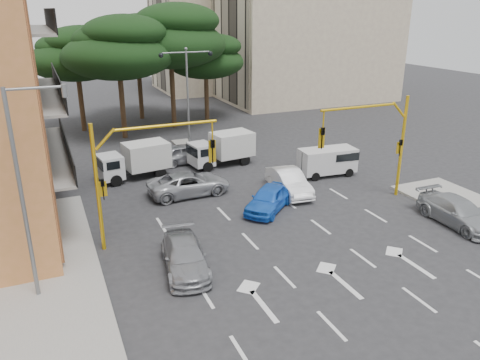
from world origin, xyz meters
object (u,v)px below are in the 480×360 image
object	(u,v)px
car_silver_parked	(458,212)
box_truck_a	(135,161)
car_white_hatch	(289,182)
box_truck_b	(222,150)
car_silver_cross_b	(184,153)
van_white	(327,162)
street_lamp_center	(187,81)
car_blue_compact	(269,199)
signal_mast_right	(378,135)
car_silver_cross_a	(189,184)
car_silver_wagon	(185,256)
street_lamp_left	(26,183)
signal_mast_left	(136,166)

from	to	relation	value
car_silver_parked	box_truck_a	world-z (taller)	box_truck_a
car_white_hatch	box_truck_b	xyz separation A→B (m)	(-1.79, 6.65, 0.44)
car_silver_cross_b	box_truck_a	distance (m)	4.31
car_silver_parked	van_white	distance (m)	9.41
street_lamp_center	car_white_hatch	world-z (taller)	street_lamp_center
car_blue_compact	street_lamp_center	bearing A→B (deg)	140.43
signal_mast_right	box_truck_a	bearing A→B (deg)	142.55
car_silver_cross_b	signal_mast_right	bearing A→B (deg)	-148.26
car_white_hatch	car_silver_cross_b	xyz separation A→B (m)	(-4.14, 8.15, 0.01)
signal_mast_right	street_lamp_center	bearing A→B (deg)	115.91
car_silver_cross_a	box_truck_a	size ratio (longest dim) A/B	1.06
van_white	box_truck_b	xyz separation A→B (m)	(-5.72, 4.79, 0.21)
car_silver_wagon	car_silver_cross_b	xyz separation A→B (m)	(4.29, 14.25, 0.10)
street_lamp_left	car_silver_parked	world-z (taller)	street_lamp_left
car_silver_cross_b	box_truck_a	world-z (taller)	box_truck_a
car_white_hatch	van_white	size ratio (longest dim) A/B	1.16
signal_mast_left	car_blue_compact	world-z (taller)	signal_mast_left
car_silver_wagon	car_silver_cross_b	size ratio (longest dim) A/B	1.02
street_lamp_left	van_white	distance (m)	19.96
signal_mast_left	car_silver_cross_a	world-z (taller)	signal_mast_left
car_silver_cross_a	car_silver_parked	bearing A→B (deg)	-131.28
car_white_hatch	car_silver_wagon	size ratio (longest dim) A/B	1.00
street_lamp_left	signal_mast_left	bearing A→B (deg)	33.69
signal_mast_left	car_silver_wagon	bearing A→B (deg)	-70.20
car_white_hatch	signal_mast_right	bearing A→B (deg)	-29.85
car_blue_compact	car_silver_cross_a	size ratio (longest dim) A/B	0.82
signal_mast_right	car_white_hatch	size ratio (longest dim) A/B	1.38
car_silver_cross_b	van_white	distance (m)	10.24
car_blue_compact	van_white	size ratio (longest dim) A/B	1.08
car_white_hatch	car_blue_compact	xyz separation A→B (m)	(-2.29, -1.85, -0.03)
signal_mast_left	van_white	distance (m)	14.63
street_lamp_left	van_white	size ratio (longest dim) A/B	2.13
signal_mast_left	car_silver_cross_b	bearing A→B (deg)	63.64
car_blue_compact	car_silver_parked	distance (m)	9.87
car_blue_compact	box_truck_a	distance (m)	10.04
signal_mast_right	box_truck_b	bearing A→B (deg)	121.40
signal_mast_left	car_silver_cross_a	size ratio (longest dim) A/B	1.21
car_silver_cross_a	signal_mast_left	bearing A→B (deg)	139.85
car_silver_cross_a	box_truck_b	xyz separation A→B (m)	(3.85, 4.50, 0.47)
car_silver_cross_b	box_truck_a	bearing A→B (deg)	109.70
car_silver_wagon	car_silver_cross_b	bearing A→B (deg)	81.88
car_silver_cross_a	box_truck_b	distance (m)	5.94
signal_mast_right	car_silver_wagon	xyz separation A→B (m)	(-12.44, -3.24, -3.25)
signal_mast_right	car_blue_compact	world-z (taller)	signal_mast_right
street_lamp_center	car_silver_wagon	world-z (taller)	street_lamp_center
van_white	box_truck_b	world-z (taller)	box_truck_b
box_truck_a	box_truck_b	xyz separation A→B (m)	(6.25, 0.28, 0.00)
car_silver_cross_a	van_white	world-z (taller)	van_white
van_white	box_truck_a	world-z (taller)	box_truck_a
car_white_hatch	car_silver_cross_a	size ratio (longest dim) A/B	0.88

